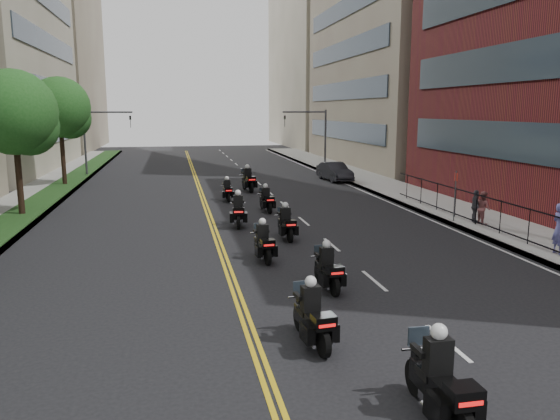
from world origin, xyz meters
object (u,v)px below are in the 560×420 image
at_px(motorcycle_1, 440,385).
at_px(motorcycle_3, 328,270).
at_px(motorcycle_8, 227,191).
at_px(pedestrian_a, 560,228).
at_px(motorcycle_4, 263,244).
at_px(parked_sedan, 335,172).
at_px(motorcycle_5, 286,225).
at_px(motorcycle_6, 238,212).
at_px(pedestrian_b, 483,208).
at_px(motorcycle_7, 266,201).
at_px(pedestrian_c, 475,206).
at_px(motorcycle_2, 312,318).
at_px(motorcycle_9, 248,181).

distance_m(motorcycle_1, motorcycle_3, 7.56).
bearing_deg(motorcycle_8, pedestrian_a, -55.17).
relative_size(motorcycle_4, parked_sedan, 0.49).
bearing_deg(motorcycle_5, motorcycle_6, 117.09).
bearing_deg(pedestrian_b, motorcycle_8, 48.17).
height_order(motorcycle_3, motorcycle_7, motorcycle_3).
distance_m(pedestrian_b, pedestrian_c, 0.41).
bearing_deg(motorcycle_8, motorcycle_4, -90.79).
relative_size(motorcycle_7, parked_sedan, 0.48).
bearing_deg(motorcycle_4, motorcycle_2, -94.56).
xyz_separation_m(motorcycle_7, motorcycle_9, (0.05, 7.79, 0.12)).
bearing_deg(motorcycle_8, pedestrian_c, -41.59).
bearing_deg(motorcycle_1, motorcycle_7, 88.41).
height_order(pedestrian_b, pedestrian_c, pedestrian_c).
bearing_deg(pedestrian_b, motorcycle_4, 108.37).
xyz_separation_m(motorcycle_2, pedestrian_a, (11.27, 5.89, 0.47)).
height_order(motorcycle_4, pedestrian_b, pedestrian_b).
bearing_deg(motorcycle_2, pedestrian_a, 21.28).
distance_m(motorcycle_8, pedestrian_a, 19.27).
xyz_separation_m(motorcycle_5, motorcycle_7, (0.25, 6.65, -0.03)).
bearing_deg(parked_sedan, motorcycle_1, -109.26).
distance_m(motorcycle_4, motorcycle_9, 17.75).
bearing_deg(pedestrian_a, pedestrian_c, -0.47).
bearing_deg(motorcycle_9, motorcycle_8, -123.35).
distance_m(motorcycle_1, motorcycle_5, 14.52).
distance_m(motorcycle_6, pedestrian_a, 13.98).
bearing_deg(pedestrian_c, pedestrian_a, -165.51).
xyz_separation_m(motorcycle_1, pedestrian_a, (9.83, 9.55, 0.41)).
height_order(motorcycle_4, pedestrian_c, pedestrian_c).
bearing_deg(motorcycle_3, motorcycle_9, 85.56).
height_order(motorcycle_1, motorcycle_8, motorcycle_1).
height_order(motorcycle_7, pedestrian_b, pedestrian_b).
distance_m(motorcycle_3, motorcycle_6, 10.19).
xyz_separation_m(motorcycle_1, motorcycle_6, (-1.58, 17.61, -0.02)).
height_order(pedestrian_a, pedestrian_b, pedestrian_a).
distance_m(motorcycle_1, motorcycle_9, 28.96).
height_order(motorcycle_5, motorcycle_8, motorcycle_5).
xyz_separation_m(motorcycle_6, motorcycle_8, (0.21, 7.61, -0.10)).
height_order(motorcycle_3, motorcycle_4, motorcycle_4).
bearing_deg(motorcycle_1, motorcycle_5, 88.88).
distance_m(motorcycle_6, motorcycle_9, 11.52).
relative_size(motorcycle_1, pedestrian_b, 1.55).
distance_m(motorcycle_2, motorcycle_3, 4.17).
xyz_separation_m(pedestrian_b, pedestrian_c, (-0.19, 0.37, 0.01)).
bearing_deg(motorcycle_8, motorcycle_3, -86.12).
xyz_separation_m(motorcycle_4, motorcycle_8, (0.02, 13.93, -0.03)).
xyz_separation_m(motorcycle_5, pedestrian_b, (9.86, 0.65, 0.30)).
bearing_deg(motorcycle_9, motorcycle_2, -101.65).
bearing_deg(motorcycle_5, pedestrian_c, 3.81).
xyz_separation_m(motorcycle_8, motorcycle_9, (1.82, 3.73, 0.14)).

